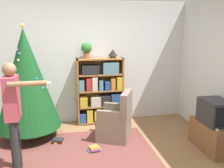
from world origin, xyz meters
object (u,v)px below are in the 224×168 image
object	(u,v)px
christmas_tree	(26,79)
table_lamp	(113,53)
standing_person	(13,109)
television	(215,112)
armchair	(116,123)
potted_plant	(87,49)
bookshelf	(101,91)

from	to	relation	value
christmas_tree	table_lamp	size ratio (longest dim) A/B	10.56
christmas_tree	standing_person	bearing A→B (deg)	-91.34
television	christmas_tree	size ratio (longest dim) A/B	0.25
television	armchair	xyz separation A→B (m)	(-1.53, 0.72, -0.35)
standing_person	armchair	bearing A→B (deg)	114.66
potted_plant	table_lamp	world-z (taller)	potted_plant
bookshelf	christmas_tree	distance (m)	1.58
television	potted_plant	distance (m)	2.72
armchair	table_lamp	world-z (taller)	table_lamp
bookshelf	potted_plant	xyz separation A→B (m)	(-0.28, 0.01, 0.91)
television	christmas_tree	world-z (taller)	christmas_tree
bookshelf	potted_plant	size ratio (longest dim) A/B	4.31
christmas_tree	potted_plant	size ratio (longest dim) A/B	6.42
television	table_lamp	distance (m)	2.32
standing_person	potted_plant	xyz separation A→B (m)	(1.18, 1.70, 0.67)
christmas_tree	table_lamp	distance (m)	1.82
armchair	table_lamp	xyz separation A→B (m)	(0.12, 0.91, 1.20)
christmas_tree	television	bearing A→B (deg)	-19.63
potted_plant	table_lamp	bearing A→B (deg)	0.00
standing_person	table_lamp	distance (m)	2.49
armchair	standing_person	world-z (taller)	standing_person
television	armchair	world-z (taller)	armchair
christmas_tree	armchair	world-z (taller)	christmas_tree
bookshelf	potted_plant	distance (m)	0.95
armchair	table_lamp	distance (m)	1.51
bookshelf	table_lamp	distance (m)	0.86
table_lamp	christmas_tree	bearing A→B (deg)	-163.13
christmas_tree	potted_plant	bearing A→B (deg)	24.17
christmas_tree	potted_plant	xyz separation A→B (m)	(1.15, 0.52, 0.48)
armchair	standing_person	size ratio (longest dim) A/B	0.58
television	potted_plant	bearing A→B (deg)	140.37
bookshelf	christmas_tree	world-z (taller)	christmas_tree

